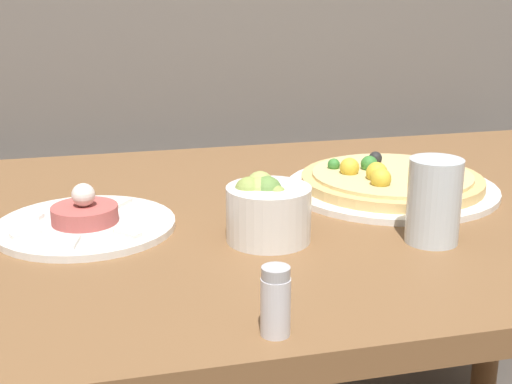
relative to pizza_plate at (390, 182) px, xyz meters
The scene contains 6 objects.
dining_table 0.29m from the pizza_plate, 169.88° to the right, with size 1.49×0.84×0.78m.
pizza_plate is the anchor object (origin of this frame).
tartare_plate 0.49m from the pizza_plate, behind, with size 0.25×0.25×0.07m.
small_bowl 0.30m from the pizza_plate, 147.10° to the right, with size 0.11×0.11×0.09m.
drinking_glass 0.23m from the pizza_plate, 100.55° to the right, with size 0.07×0.07×0.11m.
salt_shaker 0.52m from the pizza_plate, 126.65° to the right, with size 0.03×0.03×0.07m.
Camera 1 is at (-0.22, -0.56, 1.12)m, focal length 50.00 mm.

